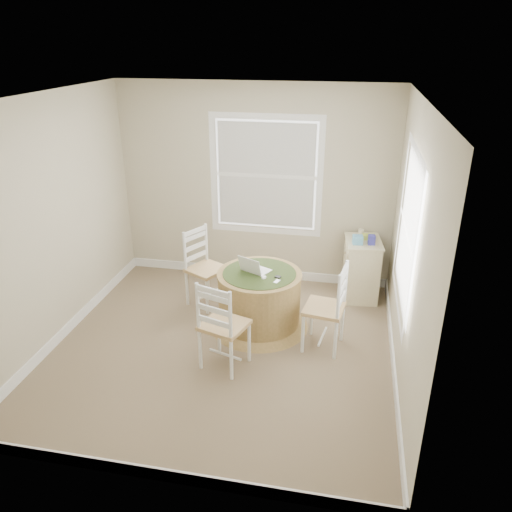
% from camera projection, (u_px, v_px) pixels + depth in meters
% --- Properties ---
extents(room, '(3.64, 3.64, 2.64)m').
position_uv_depth(room, '(239.00, 231.00, 4.98)').
color(room, '#77634B').
rests_on(room, ground).
extents(round_table, '(1.13, 1.13, 0.68)m').
position_uv_depth(round_table, '(259.00, 297.00, 5.66)').
color(round_table, '#A57F4A').
rests_on(round_table, ground).
extents(chair_left, '(0.55, 0.56, 0.95)m').
position_uv_depth(chair_left, '(207.00, 269.00, 6.10)').
color(chair_left, white).
rests_on(chair_left, ground).
extents(chair_near, '(0.52, 0.51, 0.95)m').
position_uv_depth(chair_near, '(224.00, 325.00, 4.93)').
color(chair_near, white).
rests_on(chair_near, ground).
extents(chair_right, '(0.46, 0.48, 0.95)m').
position_uv_depth(chair_right, '(324.00, 308.00, 5.23)').
color(chair_right, white).
rests_on(chair_right, ground).
extents(laptop, '(0.38, 0.36, 0.21)m').
position_uv_depth(laptop, '(255.00, 269.00, 5.57)').
color(laptop, white).
rests_on(laptop, round_table).
extents(mouse, '(0.08, 0.10, 0.03)m').
position_uv_depth(mouse, '(264.00, 277.00, 5.43)').
color(mouse, white).
rests_on(mouse, round_table).
extents(phone, '(0.07, 0.10, 0.02)m').
position_uv_depth(phone, '(277.00, 282.00, 5.34)').
color(phone, '#B7BABF').
rests_on(phone, round_table).
extents(keys, '(0.07, 0.07, 0.02)m').
position_uv_depth(keys, '(278.00, 277.00, 5.43)').
color(keys, black).
rests_on(keys, round_table).
extents(corner_chest, '(0.49, 0.63, 0.77)m').
position_uv_depth(corner_chest, '(361.00, 269.00, 6.31)').
color(corner_chest, beige).
rests_on(corner_chest, ground).
extents(tissue_box, '(0.13, 0.13, 0.10)m').
position_uv_depth(tissue_box, '(358.00, 240.00, 6.04)').
color(tissue_box, '#5AA4CD').
rests_on(tissue_box, corner_chest).
extents(box_yellow, '(0.16, 0.12, 0.06)m').
position_uv_depth(box_yellow, '(369.00, 237.00, 6.18)').
color(box_yellow, '#B7C947').
rests_on(box_yellow, corner_chest).
extents(box_blue, '(0.09, 0.09, 0.12)m').
position_uv_depth(box_blue, '(372.00, 240.00, 6.02)').
color(box_blue, '#35349D').
rests_on(box_blue, corner_chest).
extents(cup_cream, '(0.07, 0.07, 0.09)m').
position_uv_depth(cup_cream, '(361.00, 233.00, 6.27)').
color(cup_cream, beige).
rests_on(cup_cream, corner_chest).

